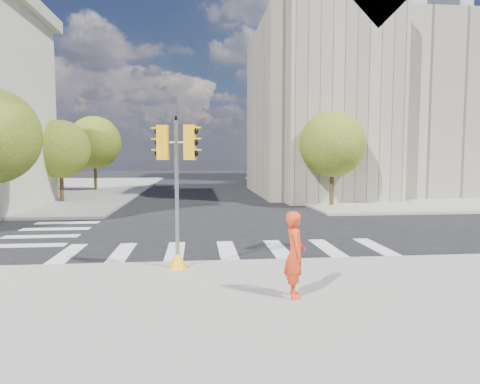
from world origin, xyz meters
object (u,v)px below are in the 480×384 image
(photographer, at_px, (295,254))
(traffic_signal, at_px, (177,205))
(lamp_near, at_px, (322,138))
(lamp_far, at_px, (284,144))

(photographer, bearing_deg, traffic_signal, 49.36)
(lamp_near, bearing_deg, lamp_far, 90.00)
(photographer, bearing_deg, lamp_near, -13.63)
(lamp_far, distance_m, photographer, 36.36)
(lamp_near, distance_m, photographer, 22.89)
(traffic_signal, relative_size, photographer, 2.19)
(lamp_near, height_order, photographer, lamp_near)
(lamp_near, distance_m, lamp_far, 14.00)
(traffic_signal, distance_m, photographer, 3.92)
(lamp_near, xyz_separation_m, photographer, (-6.98, -21.52, -3.47))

